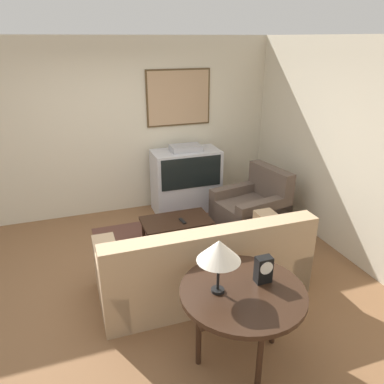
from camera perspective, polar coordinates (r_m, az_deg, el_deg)
ground_plane at (r=4.58m, az=-7.18°, el=-13.34°), size 12.00×12.00×0.00m
wall_back at (r=5.97m, az=-12.19°, el=9.36°), size 12.00×0.10×2.70m
wall_right at (r=5.11m, az=22.26°, el=5.90°), size 0.06×12.00×2.70m
area_rug at (r=5.32m, az=-1.75°, el=-7.47°), size 2.31×1.55×0.01m
tv at (r=6.07m, az=-0.92°, el=1.83°), size 1.07×0.55×1.11m
couch at (r=4.22m, az=1.62°, el=-11.19°), size 2.26×0.98×0.93m
armchair at (r=5.62m, az=9.08°, el=-2.72°), size 1.04×0.97×0.91m
coffee_table at (r=5.06m, az=-2.40°, el=-4.70°), size 0.92×0.53×0.40m
console_table at (r=3.27m, az=7.74°, el=-15.50°), size 1.06×1.06×0.73m
table_lamp at (r=2.98m, az=4.12°, el=-8.99°), size 0.35×0.35×0.48m
mantel_clock at (r=3.29m, az=10.84°, el=-11.52°), size 0.14×0.10×0.24m
remote at (r=4.98m, az=-1.46°, el=-4.45°), size 0.06×0.16×0.02m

